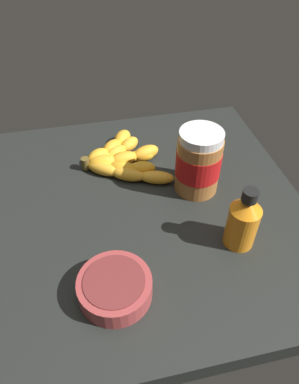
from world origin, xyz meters
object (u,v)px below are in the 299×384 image
peanut_butter_jar (198,162)px  small_bowl (115,287)px  banana_bunch (120,159)px  honey_bottle (243,221)px

peanut_butter_jar → small_bowl: 32.50cm
banana_bunch → small_bowl: small_bowl is taller
honey_bottle → small_bowl: honey_bottle is taller
honey_bottle → peanut_butter_jar: bearing=101.4°
peanut_butter_jar → small_bowl: peanut_butter_jar is taller
banana_bunch → peanut_butter_jar: size_ratio=1.52×
banana_bunch → peanut_butter_jar: (15.58, -11.95, 5.76)cm
banana_bunch → honey_bottle: bearing=-56.7°
banana_bunch → honey_bottle: size_ratio=1.68×
banana_bunch → peanut_butter_jar: peanut_butter_jar is taller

